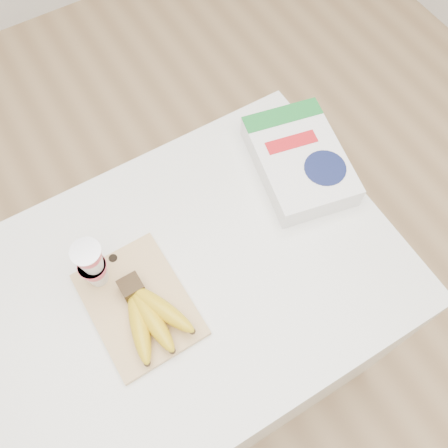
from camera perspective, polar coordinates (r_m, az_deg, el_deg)
name	(u,v)px	position (r m, az deg, el deg)	size (l,w,h in m)	color
room	(126,135)	(0.64, -11.17, 9.91)	(4.00, 4.00, 4.00)	tan
table	(182,334)	(1.51, -4.78, -12.41)	(1.06, 0.71, 0.80)	white
cutting_board	(139,304)	(1.12, -9.71, -9.02)	(0.20, 0.28, 0.01)	#E3C07C
bananas	(149,315)	(1.07, -8.52, -10.26)	(0.15, 0.20, 0.06)	#382816
yogurt_stack	(92,264)	(1.08, -14.85, -4.49)	(0.07, 0.07, 0.15)	white
cereal_box	(299,160)	(1.26, 8.61, 7.21)	(0.26, 0.33, 0.07)	white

